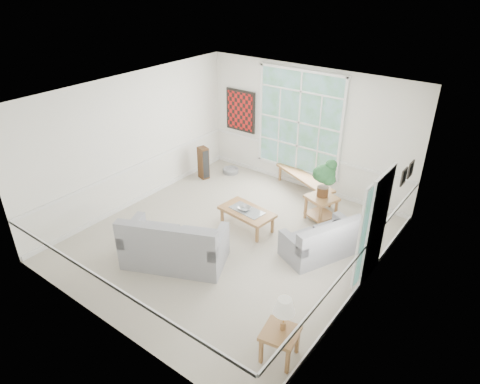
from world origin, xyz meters
name	(u,v)px	position (x,y,z in m)	size (l,w,h in m)	color
floor	(230,239)	(0.00, 0.00, -0.01)	(5.50, 6.00, 0.01)	#A69E8D
ceiling	(228,96)	(0.00, 0.00, 3.00)	(5.50, 6.00, 0.02)	white
wall_back	(307,130)	(0.00, 3.00, 1.50)	(5.50, 0.02, 3.00)	white
wall_front	(98,249)	(0.00, -3.00, 1.50)	(5.50, 0.02, 3.00)	white
wall_left	(133,141)	(-2.75, 0.00, 1.50)	(0.02, 6.00, 3.00)	white
wall_right	(368,220)	(2.75, 0.00, 1.50)	(0.02, 6.00, 3.00)	white
window_back	(299,122)	(-0.20, 2.96, 1.65)	(2.30, 0.08, 2.40)	white
entry_door	(376,227)	(2.71, 0.60, 1.05)	(0.08, 0.90, 2.10)	white
door_sidelight	(362,239)	(2.71, -0.03, 1.15)	(0.08, 0.26, 1.90)	white
wall_art	(240,111)	(-1.95, 2.95, 1.60)	(0.90, 0.06, 1.10)	maroon
wall_frame_near	(403,177)	(2.71, 1.75, 1.55)	(0.04, 0.26, 0.32)	black
wall_frame_far	(410,169)	(2.71, 2.15, 1.55)	(0.04, 0.26, 0.32)	black
loveseat_right	(321,236)	(1.69, 0.67, 0.40)	(0.76, 1.47, 0.79)	gray
loveseat_front	(174,239)	(-0.38, -1.19, 0.50)	(1.87, 0.97, 1.01)	gray
coffee_table	(247,219)	(0.02, 0.55, 0.22)	(1.16, 0.63, 0.43)	olive
pewter_bowl	(245,208)	(-0.03, 0.54, 0.47)	(0.32, 0.32, 0.08)	#9A9A9F
window_bench	(304,185)	(0.22, 2.65, 0.22)	(1.91, 0.37, 0.44)	olive
end_table	(321,208)	(1.12, 1.79, 0.29)	(0.58, 0.58, 0.58)	olive
houseplant	(324,178)	(1.11, 1.82, 1.01)	(0.50, 0.50, 0.86)	#25582C
side_table	(280,345)	(2.40, -1.93, 0.25)	(0.50, 0.50, 0.51)	olive
table_lamp	(284,314)	(2.40, -1.86, 0.78)	(0.32, 0.32, 0.55)	silver
pet_bed	(231,170)	(-1.92, 2.47, 0.06)	(0.44, 0.44, 0.13)	slate
floor_speaker	(203,163)	(-2.31, 1.82, 0.43)	(0.27, 0.21, 0.85)	#412712
cat	(339,224)	(1.83, 1.18, 0.48)	(0.31, 0.22, 0.14)	black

